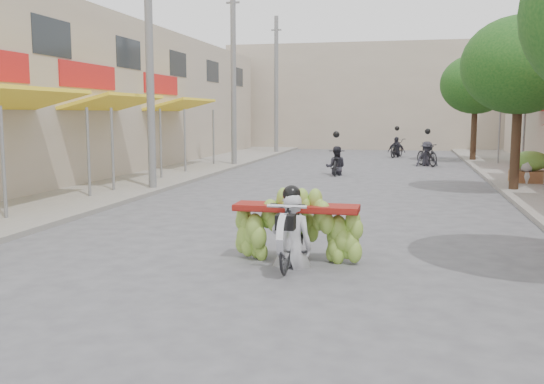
{
  "coord_description": "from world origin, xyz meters",
  "views": [
    {
      "loc": [
        2.24,
        -5.29,
        2.39
      ],
      "look_at": [
        0.08,
        4.37,
        1.1
      ],
      "focal_mm": 40.0,
      "sensor_mm": 36.0,
      "label": 1
    }
  ],
  "objects": [
    {
      "name": "shophouse_row_left",
      "position": [
        -11.98,
        13.98,
        3.0
      ],
      "size": [
        9.77,
        40.0,
        6.0
      ],
      "color": "#B1A18C",
      "rests_on": "ground"
    },
    {
      "name": "utility_pole_back",
      "position": [
        -5.4,
        30.0,
        4.03
      ],
      "size": [
        0.6,
        0.24,
        8.0
      ],
      "color": "slate",
      "rests_on": "ground"
    },
    {
      "name": "bg_motorbike_c",
      "position": [
        1.66,
        28.46,
        0.77
      ],
      "size": [
        1.16,
        1.91,
        1.95
      ],
      "color": "black",
      "rests_on": "ground"
    },
    {
      "name": "ground",
      "position": [
        0.0,
        0.0,
        0.0
      ],
      "size": [
        120.0,
        120.0,
        0.0
      ],
      "primitive_type": "plane",
      "color": "#5A5A5F",
      "rests_on": "ground"
    },
    {
      "name": "street_tree_mid",
      "position": [
        5.4,
        14.0,
        3.78
      ],
      "size": [
        3.4,
        3.4,
        5.25
      ],
      "color": "#3A2719",
      "rests_on": "ground"
    },
    {
      "name": "bg_motorbike_b",
      "position": [
        3.11,
        23.06,
        0.83
      ],
      "size": [
        1.3,
        1.85,
        1.95
      ],
      "color": "black",
      "rests_on": "ground"
    },
    {
      "name": "utility_pole_mid",
      "position": [
        -5.4,
        12.0,
        4.03
      ],
      "size": [
        0.6,
        0.24,
        8.0
      ],
      "color": "slate",
      "rests_on": "ground"
    },
    {
      "name": "produce_crate_far",
      "position": [
        6.2,
        16.0,
        0.71
      ],
      "size": [
        1.2,
        0.88,
        1.16
      ],
      "color": "brown",
      "rests_on": "ground"
    },
    {
      "name": "utility_pole_far",
      "position": [
        -5.4,
        21.0,
        4.03
      ],
      "size": [
        0.6,
        0.24,
        8.0
      ],
      "color": "slate",
      "rests_on": "ground"
    },
    {
      "name": "far_building",
      "position": [
        0.0,
        38.0,
        3.5
      ],
      "size": [
        20.0,
        6.0,
        7.0
      ],
      "primitive_type": "cube",
      "color": "#B1A18C",
      "rests_on": "ground"
    },
    {
      "name": "pedestrian",
      "position": [
        6.06,
        15.76,
        0.91
      ],
      "size": [
        0.78,
        0.47,
        1.59
      ],
      "rotation": [
        0.0,
        0.0,
        3.14
      ],
      "color": "silver",
      "rests_on": "ground"
    },
    {
      "name": "street_tree_far",
      "position": [
        5.4,
        26.0,
        3.78
      ],
      "size": [
        3.4,
        3.4,
        5.25
      ],
      "color": "#3A2719",
      "rests_on": "ground"
    },
    {
      "name": "bg_motorbike_a",
      "position": [
        -0.46,
        18.17,
        0.74
      ],
      "size": [
        0.82,
        1.69,
        1.95
      ],
      "color": "black",
      "rests_on": "ground"
    },
    {
      "name": "banana_motorbike",
      "position": [
        0.52,
        3.97,
        0.72
      ],
      "size": [
        2.2,
        1.93,
        2.18
      ],
      "color": "black",
      "rests_on": "ground"
    },
    {
      "name": "sidewalk_left",
      "position": [
        -7.0,
        15.0,
        0.06
      ],
      "size": [
        4.0,
        60.0,
        0.12
      ],
      "primitive_type": "cube",
      "color": "gray",
      "rests_on": "ground"
    }
  ]
}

